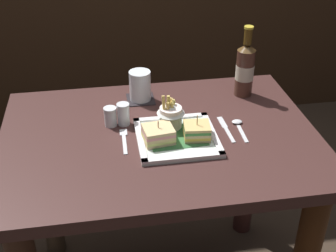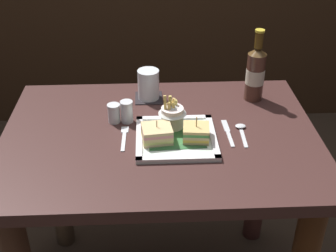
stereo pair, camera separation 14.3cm
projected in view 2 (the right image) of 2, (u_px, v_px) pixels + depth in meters
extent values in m
cube|color=#3F2522|center=(160.00, 139.00, 1.49)|extent=(1.03, 0.74, 0.04)
cylinder|color=#3D3123|center=(56.00, 179.00, 1.91)|extent=(0.08, 0.08, 0.72)
cylinder|color=#40211D|center=(259.00, 173.00, 1.95)|extent=(0.08, 0.08, 0.72)
cube|color=white|center=(176.00, 139.00, 1.44)|extent=(0.25, 0.25, 0.01)
cube|color=#306335|center=(176.00, 137.00, 1.44)|extent=(0.18, 0.15, 0.00)
cube|color=white|center=(179.00, 158.00, 1.33)|extent=(0.25, 0.02, 0.01)
cube|color=white|center=(174.00, 118.00, 1.53)|extent=(0.25, 0.02, 0.01)
cube|color=white|center=(139.00, 137.00, 1.43)|extent=(0.02, 0.25, 0.01)
cube|color=white|center=(213.00, 135.00, 1.44)|extent=(0.02, 0.25, 0.01)
cube|color=#E4C28A|center=(157.00, 139.00, 1.42)|extent=(0.10, 0.09, 0.01)
cube|color=#E0D873|center=(157.00, 136.00, 1.41)|extent=(0.10, 0.09, 0.01)
cube|color=#E3C37B|center=(157.00, 134.00, 1.41)|extent=(0.10, 0.09, 0.01)
cube|color=pink|center=(157.00, 131.00, 1.40)|extent=(0.10, 0.09, 0.01)
cube|color=#E1C185|center=(157.00, 128.00, 1.40)|extent=(0.10, 0.09, 0.01)
cylinder|color=tan|center=(157.00, 130.00, 1.40)|extent=(0.00, 0.00, 0.07)
cube|color=tan|center=(196.00, 138.00, 1.42)|extent=(0.09, 0.08, 0.01)
cube|color=#ECBE47|center=(196.00, 135.00, 1.42)|extent=(0.09, 0.08, 0.01)
cube|color=#D8B278|center=(196.00, 133.00, 1.41)|extent=(0.09, 0.08, 0.01)
cube|color=#43873E|center=(196.00, 130.00, 1.41)|extent=(0.09, 0.08, 0.01)
cube|color=#D9B76B|center=(196.00, 128.00, 1.40)|extent=(0.09, 0.08, 0.01)
cylinder|color=tan|center=(196.00, 128.00, 1.40)|extent=(0.00, 0.00, 0.08)
cylinder|color=white|center=(172.00, 118.00, 1.47)|extent=(0.07, 0.07, 0.07)
cone|color=silver|center=(172.00, 109.00, 1.45)|extent=(0.09, 0.09, 0.03)
cube|color=#E8C261|center=(165.00, 107.00, 1.44)|extent=(0.01, 0.02, 0.08)
cube|color=#E4C65E|center=(170.00, 106.00, 1.45)|extent=(0.01, 0.01, 0.07)
cube|color=#EFC26B|center=(171.00, 106.00, 1.47)|extent=(0.03, 0.01, 0.06)
cube|color=#DDB759|center=(169.00, 110.00, 1.45)|extent=(0.01, 0.01, 0.06)
cube|color=#E1CE63|center=(175.00, 107.00, 1.47)|extent=(0.02, 0.01, 0.05)
cube|color=#DFC363|center=(173.00, 106.00, 1.47)|extent=(0.02, 0.01, 0.05)
cube|color=#E0BF57|center=(173.00, 111.00, 1.45)|extent=(0.01, 0.01, 0.05)
cube|color=#ECC16B|center=(170.00, 111.00, 1.45)|extent=(0.02, 0.02, 0.06)
cylinder|color=#4D2D22|center=(255.00, 77.00, 1.63)|extent=(0.07, 0.07, 0.18)
cone|color=brown|center=(258.00, 51.00, 1.58)|extent=(0.07, 0.07, 0.02)
cylinder|color=#513811|center=(259.00, 40.00, 1.56)|extent=(0.03, 0.03, 0.06)
cylinder|color=gold|center=(260.00, 31.00, 1.54)|extent=(0.03, 0.03, 0.01)
cylinder|color=beige|center=(255.00, 76.00, 1.63)|extent=(0.07, 0.07, 0.06)
cube|color=black|center=(149.00, 98.00, 1.68)|extent=(0.10, 0.10, 0.00)
cylinder|color=silver|center=(148.00, 84.00, 1.65)|extent=(0.08, 0.08, 0.11)
cylinder|color=silver|center=(149.00, 88.00, 1.66)|extent=(0.07, 0.07, 0.08)
cube|color=silver|center=(124.00, 142.00, 1.43)|extent=(0.01, 0.11, 0.00)
cube|color=silver|center=(125.00, 130.00, 1.49)|extent=(0.02, 0.04, 0.00)
cube|color=silver|center=(230.00, 139.00, 1.44)|extent=(0.01, 0.09, 0.00)
cube|color=silver|center=(226.00, 126.00, 1.51)|extent=(0.02, 0.07, 0.00)
cube|color=silver|center=(244.00, 139.00, 1.44)|extent=(0.02, 0.10, 0.00)
ellipsoid|color=silver|center=(241.00, 126.00, 1.50)|extent=(0.04, 0.03, 0.01)
cylinder|color=silver|center=(114.00, 115.00, 1.52)|extent=(0.04, 0.04, 0.06)
cylinder|color=white|center=(114.00, 117.00, 1.53)|extent=(0.04, 0.04, 0.03)
cylinder|color=silver|center=(113.00, 106.00, 1.50)|extent=(0.04, 0.04, 0.01)
cylinder|color=silver|center=(127.00, 113.00, 1.52)|extent=(0.04, 0.04, 0.07)
cylinder|color=#383021|center=(127.00, 116.00, 1.53)|extent=(0.04, 0.04, 0.04)
cylinder|color=silver|center=(126.00, 103.00, 1.50)|extent=(0.04, 0.04, 0.01)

